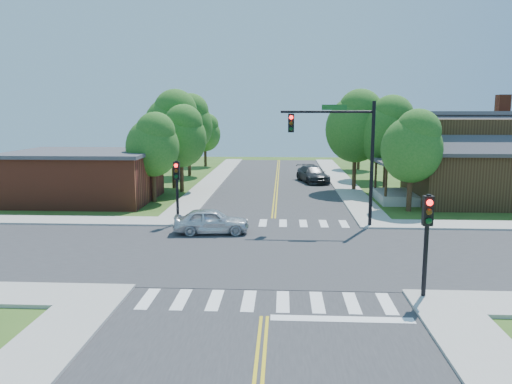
# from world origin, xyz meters

# --- Properties ---
(ground) EXTENTS (100.00, 100.00, 0.00)m
(ground) POSITION_xyz_m (0.00, 0.00, 0.00)
(ground) COLOR #305219
(ground) RESTS_ON ground
(road_ns) EXTENTS (10.00, 90.00, 0.04)m
(road_ns) POSITION_xyz_m (0.00, 0.00, 0.02)
(road_ns) COLOR #2D2D30
(road_ns) RESTS_ON ground
(road_ew) EXTENTS (90.00, 10.00, 0.04)m
(road_ew) POSITION_xyz_m (0.00, 0.00, 0.03)
(road_ew) COLOR #2D2D30
(road_ew) RESTS_ON ground
(intersection_patch) EXTENTS (10.20, 10.20, 0.06)m
(intersection_patch) POSITION_xyz_m (0.00, 0.00, 0.00)
(intersection_patch) COLOR #2D2D30
(intersection_patch) RESTS_ON ground
(sidewalk_ne) EXTENTS (40.00, 40.00, 0.14)m
(sidewalk_ne) POSITION_xyz_m (15.82, 15.82, 0.07)
(sidewalk_ne) COLOR #9E9B93
(sidewalk_ne) RESTS_ON ground
(sidewalk_nw) EXTENTS (40.00, 40.00, 0.14)m
(sidewalk_nw) POSITION_xyz_m (-15.82, 15.82, 0.07)
(sidewalk_nw) COLOR #9E9B93
(sidewalk_nw) RESTS_ON ground
(crosswalk_north) EXTENTS (8.85, 2.00, 0.01)m
(crosswalk_north) POSITION_xyz_m (0.00, 6.20, 0.05)
(crosswalk_north) COLOR white
(crosswalk_north) RESTS_ON ground
(crosswalk_south) EXTENTS (8.85, 2.00, 0.01)m
(crosswalk_south) POSITION_xyz_m (0.00, -6.20, 0.05)
(crosswalk_south) COLOR white
(crosswalk_south) RESTS_ON ground
(centerline) EXTENTS (0.30, 90.00, 0.01)m
(centerline) POSITION_xyz_m (0.00, 0.00, 0.05)
(centerline) COLOR gold
(centerline) RESTS_ON ground
(stop_bar) EXTENTS (4.60, 0.45, 0.09)m
(stop_bar) POSITION_xyz_m (2.50, -7.60, 0.00)
(stop_bar) COLOR white
(stop_bar) RESTS_ON ground
(signal_mast_ne) EXTENTS (5.30, 0.42, 7.20)m
(signal_mast_ne) POSITION_xyz_m (3.91, 5.59, 4.85)
(signal_mast_ne) COLOR black
(signal_mast_ne) RESTS_ON ground
(signal_pole_se) EXTENTS (0.34, 0.42, 3.80)m
(signal_pole_se) POSITION_xyz_m (5.60, -5.62, 2.66)
(signal_pole_se) COLOR black
(signal_pole_se) RESTS_ON ground
(signal_pole_nw) EXTENTS (0.34, 0.42, 3.80)m
(signal_pole_nw) POSITION_xyz_m (-5.60, 5.58, 2.66)
(signal_pole_nw) COLOR black
(signal_pole_nw) RESTS_ON ground
(house_ne) EXTENTS (13.05, 8.80, 7.11)m
(house_ne) POSITION_xyz_m (15.11, 14.23, 3.33)
(house_ne) COLOR black
(house_ne) RESTS_ON ground
(building_nw) EXTENTS (10.40, 8.40, 3.73)m
(building_nw) POSITION_xyz_m (-14.20, 13.20, 1.88)
(building_nw) COLOR brown
(building_nw) RESTS_ON ground
(tree_e_a) EXTENTS (4.01, 3.81, 6.81)m
(tree_e_a) POSITION_xyz_m (9.10, 10.46, 4.46)
(tree_e_a) COLOR #382314
(tree_e_a) RESTS_ON ground
(tree_e_b) EXTENTS (4.67, 4.44, 7.94)m
(tree_e_b) POSITION_xyz_m (8.96, 17.87, 5.20)
(tree_e_b) COLOR #382314
(tree_e_b) RESTS_ON ground
(tree_e_c) EXTENTS (4.57, 4.34, 7.76)m
(tree_e_c) POSITION_xyz_m (9.28, 25.80, 5.08)
(tree_e_c) COLOR #382314
(tree_e_c) RESTS_ON ground
(tree_e_d) EXTENTS (4.20, 3.99, 7.13)m
(tree_e_d) POSITION_xyz_m (9.32, 34.75, 4.67)
(tree_e_d) COLOR #382314
(tree_e_d) RESTS_ON ground
(tree_w_a) EXTENTS (3.89, 3.69, 6.61)m
(tree_w_a) POSITION_xyz_m (-8.88, 13.06, 4.32)
(tree_w_a) COLOR #382314
(tree_w_a) RESTS_ON ground
(tree_w_b) EXTENTS (5.00, 4.75, 8.51)m
(tree_w_b) POSITION_xyz_m (-8.83, 19.73, 5.57)
(tree_w_b) COLOR #382314
(tree_w_b) RESTS_ON ground
(tree_w_c) EXTENTS (4.96, 4.72, 8.44)m
(tree_w_c) POSITION_xyz_m (-9.05, 28.06, 5.53)
(tree_w_c) COLOR #382314
(tree_w_c) RESTS_ON ground
(tree_w_d) EXTENTS (3.75, 3.56, 6.38)m
(tree_w_d) POSITION_xyz_m (-8.78, 37.09, 4.17)
(tree_w_d) COLOR #382314
(tree_w_d) RESTS_ON ground
(tree_house) EXTENTS (4.98, 4.73, 8.46)m
(tree_house) POSITION_xyz_m (6.63, 19.05, 5.54)
(tree_house) COLOR #382314
(tree_house) RESTS_ON ground
(tree_bldg) EXTENTS (4.24, 4.03, 7.22)m
(tree_bldg) POSITION_xyz_m (-7.75, 17.72, 4.72)
(tree_bldg) COLOR #382314
(tree_bldg) RESTS_ON ground
(car_silver) EXTENTS (2.39, 4.38, 1.39)m
(car_silver) POSITION_xyz_m (-3.31, 3.50, 0.69)
(car_silver) COLOR silver
(car_silver) RESTS_ON ground
(car_dgrey) EXTENTS (4.65, 6.20, 1.50)m
(car_dgrey) POSITION_xyz_m (3.35, 23.79, 0.75)
(car_dgrey) COLOR #27292C
(car_dgrey) RESTS_ON ground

